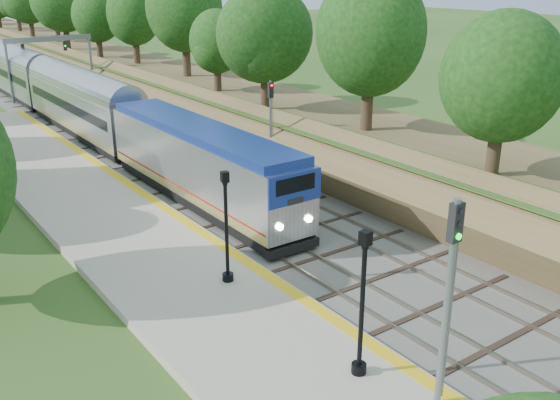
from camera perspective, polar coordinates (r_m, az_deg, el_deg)
ground at (r=21.37m, az=21.37°, el=-16.17°), size 320.00×320.00×0.00m
trackbed at (r=71.73m, az=-21.38°, el=9.16°), size 9.50×170.00×0.28m
platform at (r=29.14m, az=-12.05°, el=-4.55°), size 6.40×68.00×0.38m
yellow_stripe at (r=30.17m, az=-7.14°, el=-2.95°), size 0.55×68.00×0.01m
embankment at (r=73.91m, az=-15.24°, el=11.62°), size 10.64×170.00×11.70m
signal_gantry at (r=66.39m, az=-20.35°, el=12.67°), size 8.40×0.38×6.20m
lamppost_mid at (r=19.21m, az=7.48°, el=-10.16°), size 0.48×0.48×4.81m
lamppost_far at (r=24.69m, az=-4.91°, el=-3.07°), size 0.46×0.46×4.63m
signal_platform at (r=17.53m, az=15.21°, el=-7.40°), size 0.37×0.29×6.33m
signal_farside at (r=38.72m, az=-0.85°, el=7.54°), size 0.32×0.25×5.81m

